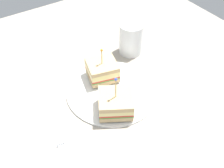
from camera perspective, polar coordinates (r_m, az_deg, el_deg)
name	(u,v)px	position (r cm, az deg, el deg)	size (l,w,h in cm)	color
ground_plane	(112,94)	(77.47, 0.00, -2.11)	(111.63, 111.63, 2.00)	#9E9384
plate	(112,90)	(76.40, 0.00, -1.34)	(25.26, 25.26, 0.97)	white
sandwich_half_front	(102,70)	(78.19, -2.03, 2.91)	(9.75, 9.45, 9.83)	tan
sandwich_half_back	(116,103)	(69.35, 0.74, -3.95)	(11.48, 11.43, 10.88)	tan
drink_glass	(131,40)	(88.10, 3.90, 8.98)	(7.36, 7.36, 10.17)	silver
napkin	(45,126)	(70.91, -13.75, -8.37)	(10.99, 9.89, 0.15)	beige
fork	(56,135)	(68.54, -11.42, -10.21)	(2.72, 12.88, 0.35)	silver
knife	(43,138)	(68.56, -14.06, -10.87)	(1.70, 13.13, 0.35)	silver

